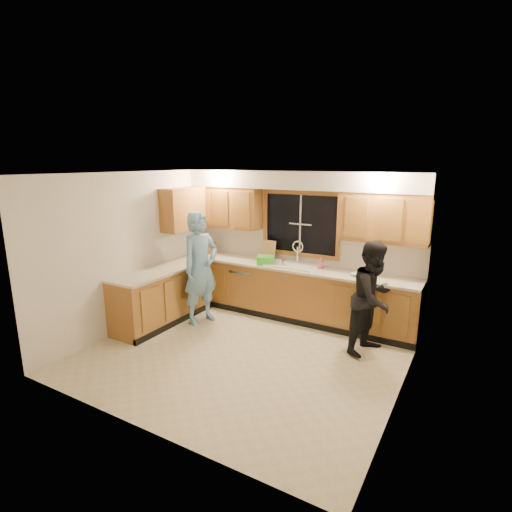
{
  "coord_description": "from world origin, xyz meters",
  "views": [
    {
      "loc": [
        2.73,
        -4.4,
        2.65
      ],
      "look_at": [
        -0.17,
        0.65,
        1.27
      ],
      "focal_mm": 28.0,
      "sensor_mm": 36.0,
      "label": 1
    }
  ],
  "objects_px": {
    "stove": "(138,306)",
    "woman": "(373,298)",
    "soap_bottle": "(321,263)",
    "man": "(201,268)",
    "dishwasher": "(250,287)",
    "bowl": "(358,275)",
    "dish_crate": "(266,260)",
    "sink": "(293,269)",
    "knife_block": "(212,248)"
  },
  "relations": [
    {
      "from": "stove",
      "to": "man",
      "type": "distance_m",
      "value": 1.15
    },
    {
      "from": "man",
      "to": "woman",
      "type": "xyz_separation_m",
      "value": [
        2.76,
        0.32,
        -0.13
      ]
    },
    {
      "from": "stove",
      "to": "bowl",
      "type": "distance_m",
      "value": 3.46
    },
    {
      "from": "knife_block",
      "to": "soap_bottle",
      "type": "distance_m",
      "value": 2.19
    },
    {
      "from": "man",
      "to": "soap_bottle",
      "type": "xyz_separation_m",
      "value": [
        1.71,
        1.04,
        0.07
      ]
    },
    {
      "from": "man",
      "to": "soap_bottle",
      "type": "bearing_deg",
      "value": -44.82
    },
    {
      "from": "woman",
      "to": "soap_bottle",
      "type": "relative_size",
      "value": 9.27
    },
    {
      "from": "sink",
      "to": "man",
      "type": "height_order",
      "value": "man"
    },
    {
      "from": "knife_block",
      "to": "soap_bottle",
      "type": "xyz_separation_m",
      "value": [
        2.19,
        0.04,
        -0.03
      ]
    },
    {
      "from": "dishwasher",
      "to": "man",
      "type": "distance_m",
      "value": 1.14
    },
    {
      "from": "woman",
      "to": "dish_crate",
      "type": "distance_m",
      "value": 2.06
    },
    {
      "from": "stove",
      "to": "man",
      "type": "relative_size",
      "value": 0.48
    },
    {
      "from": "dishwasher",
      "to": "knife_block",
      "type": "relative_size",
      "value": 3.59
    },
    {
      "from": "woman",
      "to": "dish_crate",
      "type": "bearing_deg",
      "value": 93.1
    },
    {
      "from": "man",
      "to": "dishwasher",
      "type": "bearing_deg",
      "value": -8.44
    },
    {
      "from": "sink",
      "to": "dish_crate",
      "type": "bearing_deg",
      "value": -166.1
    },
    {
      "from": "dishwasher",
      "to": "woman",
      "type": "relative_size",
      "value": 0.51
    },
    {
      "from": "dishwasher",
      "to": "stove",
      "type": "xyz_separation_m",
      "value": [
        -0.95,
        -1.81,
        0.04
      ]
    },
    {
      "from": "dishwasher",
      "to": "soap_bottle",
      "type": "xyz_separation_m",
      "value": [
        1.32,
        0.1,
        0.6
      ]
    },
    {
      "from": "stove",
      "to": "soap_bottle",
      "type": "bearing_deg",
      "value": 40.11
    },
    {
      "from": "soap_bottle",
      "to": "woman",
      "type": "bearing_deg",
      "value": -34.32
    },
    {
      "from": "sink",
      "to": "stove",
      "type": "relative_size",
      "value": 0.96
    },
    {
      "from": "woman",
      "to": "soap_bottle",
      "type": "xyz_separation_m",
      "value": [
        -1.05,
        0.72,
        0.2
      ]
    },
    {
      "from": "woman",
      "to": "soap_bottle",
      "type": "distance_m",
      "value": 1.29
    },
    {
      "from": "sink",
      "to": "man",
      "type": "bearing_deg",
      "value": -142.45
    },
    {
      "from": "knife_block",
      "to": "soap_bottle",
      "type": "bearing_deg",
      "value": -14.06
    },
    {
      "from": "man",
      "to": "knife_block",
      "type": "distance_m",
      "value": 1.11
    },
    {
      "from": "man",
      "to": "woman",
      "type": "bearing_deg",
      "value": -69.55
    },
    {
      "from": "man",
      "to": "woman",
      "type": "relative_size",
      "value": 1.16
    },
    {
      "from": "soap_bottle",
      "to": "stove",
      "type": "bearing_deg",
      "value": -139.89
    },
    {
      "from": "stove",
      "to": "bowl",
      "type": "bearing_deg",
      "value": 30.66
    },
    {
      "from": "stove",
      "to": "bowl",
      "type": "xyz_separation_m",
      "value": [
        2.95,
        1.75,
        0.49
      ]
    },
    {
      "from": "sink",
      "to": "knife_block",
      "type": "xyz_separation_m",
      "value": [
        -1.72,
        0.05,
        0.17
      ]
    },
    {
      "from": "man",
      "to": "knife_block",
      "type": "bearing_deg",
      "value": 39.74
    },
    {
      "from": "bowl",
      "to": "dish_crate",
      "type": "bearing_deg",
      "value": -178.66
    },
    {
      "from": "knife_block",
      "to": "dish_crate",
      "type": "height_order",
      "value": "knife_block"
    },
    {
      "from": "sink",
      "to": "soap_bottle",
      "type": "height_order",
      "value": "sink"
    },
    {
      "from": "dishwasher",
      "to": "woman",
      "type": "distance_m",
      "value": 2.49
    },
    {
      "from": "dish_crate",
      "to": "sink",
      "type": "bearing_deg",
      "value": 13.9
    },
    {
      "from": "man",
      "to": "woman",
      "type": "distance_m",
      "value": 2.78
    },
    {
      "from": "sink",
      "to": "dishwasher",
      "type": "relative_size",
      "value": 1.05
    },
    {
      "from": "sink",
      "to": "knife_block",
      "type": "bearing_deg",
      "value": 178.3
    },
    {
      "from": "stove",
      "to": "woman",
      "type": "height_order",
      "value": "woman"
    },
    {
      "from": "knife_block",
      "to": "dish_crate",
      "type": "relative_size",
      "value": 0.79
    },
    {
      "from": "sink",
      "to": "knife_block",
      "type": "height_order",
      "value": "sink"
    },
    {
      "from": "dish_crate",
      "to": "dishwasher",
      "type": "bearing_deg",
      "value": 165.6
    },
    {
      "from": "sink",
      "to": "man",
      "type": "xyz_separation_m",
      "value": [
        -1.23,
        -0.95,
        0.07
      ]
    },
    {
      "from": "man",
      "to": "knife_block",
      "type": "xyz_separation_m",
      "value": [
        -0.48,
        1.0,
        0.1
      ]
    },
    {
      "from": "stove",
      "to": "dish_crate",
      "type": "xyz_separation_m",
      "value": [
        1.34,
        1.71,
        0.54
      ]
    },
    {
      "from": "soap_bottle",
      "to": "knife_block",
      "type": "bearing_deg",
      "value": -178.98
    }
  ]
}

